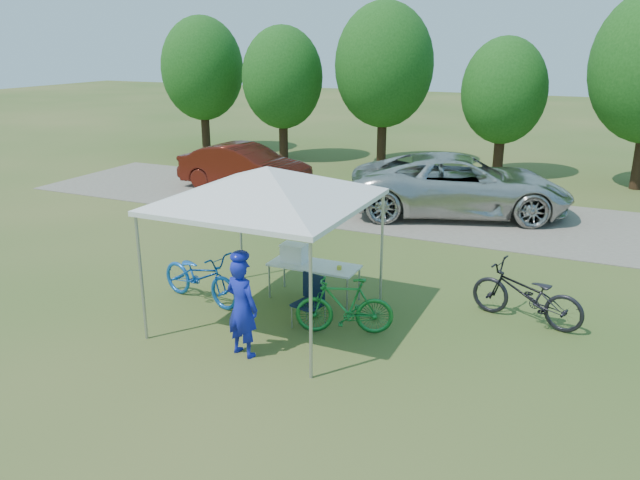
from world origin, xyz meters
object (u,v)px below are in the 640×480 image
(bike_green, at_px, (344,306))
(bike_dark, at_px, (527,294))
(minivan, at_px, (460,185))
(cooler, at_px, (294,253))
(sedan, at_px, (245,167))
(folding_chair, at_px, (311,296))
(cyclist, at_px, (242,307))
(bike_blue, at_px, (200,276))
(folding_table, at_px, (314,267))

(bike_green, height_order, bike_dark, bike_dark)
(bike_dark, xyz_separation_m, minivan, (-2.63, 6.47, 0.34))
(cooler, bearing_deg, sedan, 127.17)
(bike_green, xyz_separation_m, bike_dark, (2.69, 1.70, 0.02))
(folding_chair, bearing_deg, bike_dark, 39.30)
(cyclist, xyz_separation_m, bike_dark, (3.83, 3.05, -0.28))
(cyclist, height_order, bike_blue, cyclist)
(folding_chair, height_order, bike_dark, bike_dark)
(cyclist, bearing_deg, bike_dark, -129.83)
(folding_table, xyz_separation_m, minivan, (1.13, 7.09, 0.20))
(folding_table, bearing_deg, bike_blue, -152.49)
(bike_green, height_order, minivan, minivan)
(minivan, distance_m, sedan, 7.01)
(sedan, bearing_deg, bike_green, -137.72)
(folding_table, distance_m, folding_chair, 1.14)
(folding_chair, distance_m, bike_green, 0.64)
(folding_table, relative_size, cyclist, 1.06)
(folding_chair, distance_m, bike_dark, 3.71)
(bike_green, bearing_deg, cooler, -147.23)
(cyclist, xyz_separation_m, minivan, (1.20, 9.53, 0.06))
(cyclist, relative_size, minivan, 0.27)
(minivan, relative_size, sedan, 1.36)
(folding_chair, height_order, minivan, minivan)
(cyclist, height_order, bike_green, cyclist)
(folding_chair, relative_size, cooler, 1.87)
(cyclist, distance_m, bike_dark, 4.90)
(bike_green, relative_size, sedan, 0.37)
(bike_blue, relative_size, bike_green, 1.16)
(minivan, bearing_deg, sedan, 70.17)
(cooler, height_order, bike_green, cooler)
(bike_blue, xyz_separation_m, minivan, (3.01, 8.07, 0.36))
(folding_table, distance_m, bike_green, 1.53)
(folding_chair, height_order, bike_blue, bike_blue)
(bike_dark, distance_m, sedan, 11.68)
(bike_dark, bearing_deg, sedan, -111.31)
(sedan, bearing_deg, cooler, -140.51)
(folding_chair, bearing_deg, minivan, 97.90)
(folding_table, relative_size, cooler, 3.54)
(cooler, relative_size, sedan, 0.11)
(bike_dark, distance_m, minivan, 7.00)
(folding_chair, xyz_separation_m, bike_blue, (-2.32, 0.06, -0.03))
(folding_chair, bearing_deg, bike_blue, -168.82)
(cooler, distance_m, minivan, 7.25)
(bike_blue, bearing_deg, minivan, -8.51)
(minivan, bearing_deg, cooler, 148.87)
(cooler, relative_size, minivan, 0.08)
(cooler, bearing_deg, cyclist, -81.92)
(cooler, xyz_separation_m, bike_dark, (4.17, 0.61, -0.35))
(minivan, bearing_deg, cyclist, 153.99)
(cooler, height_order, cyclist, cyclist)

